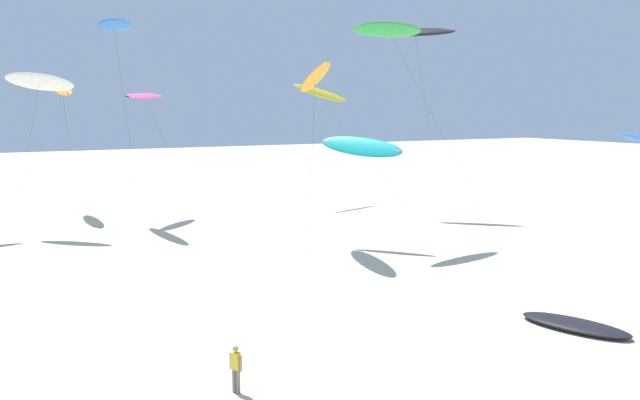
{
  "coord_description": "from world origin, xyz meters",
  "views": [
    {
      "loc": [
        -9.08,
        -2.46,
        9.41
      ],
      "look_at": [
        3.04,
        20.45,
        5.63
      ],
      "focal_mm": 34.96,
      "sensor_mm": 36.0,
      "label": 1
    }
  ],
  "objects_px": {
    "flying_kite_11": "(315,78)",
    "flying_kite_10": "(62,89)",
    "grounded_kite_1": "(575,325)",
    "person_near_right": "(236,367)",
    "flying_kite_1": "(361,147)",
    "flying_kite_5": "(39,82)",
    "flying_kite_0": "(321,93)",
    "flying_kite_9": "(415,32)",
    "flying_kite_2": "(144,96)",
    "flying_kite_3": "(389,30)",
    "flying_kite_6": "(114,25)"
  },
  "relations": [
    {
      "from": "flying_kite_2",
      "to": "flying_kite_11",
      "type": "bearing_deg",
      "value": -68.32
    },
    {
      "from": "flying_kite_3",
      "to": "grounded_kite_1",
      "type": "height_order",
      "value": "flying_kite_3"
    },
    {
      "from": "flying_kite_1",
      "to": "flying_kite_9",
      "type": "bearing_deg",
      "value": 39.82
    },
    {
      "from": "flying_kite_3",
      "to": "flying_kite_5",
      "type": "height_order",
      "value": "flying_kite_3"
    },
    {
      "from": "flying_kite_2",
      "to": "flying_kite_3",
      "type": "bearing_deg",
      "value": -55.92
    },
    {
      "from": "flying_kite_10",
      "to": "flying_kite_11",
      "type": "xyz_separation_m",
      "value": [
        13.11,
        -23.07,
        0.24
      ]
    },
    {
      "from": "flying_kite_6",
      "to": "grounded_kite_1",
      "type": "distance_m",
      "value": 40.46
    },
    {
      "from": "flying_kite_6",
      "to": "person_near_right",
      "type": "bearing_deg",
      "value": -94.37
    },
    {
      "from": "flying_kite_1",
      "to": "flying_kite_9",
      "type": "height_order",
      "value": "flying_kite_9"
    },
    {
      "from": "flying_kite_0",
      "to": "flying_kite_5",
      "type": "relative_size",
      "value": 0.98
    },
    {
      "from": "grounded_kite_1",
      "to": "flying_kite_2",
      "type": "bearing_deg",
      "value": 105.1
    },
    {
      "from": "flying_kite_9",
      "to": "flying_kite_5",
      "type": "bearing_deg",
      "value": 169.15
    },
    {
      "from": "flying_kite_11",
      "to": "flying_kite_10",
      "type": "bearing_deg",
      "value": 119.59
    },
    {
      "from": "person_near_right",
      "to": "flying_kite_0",
      "type": "bearing_deg",
      "value": 58.2
    },
    {
      "from": "flying_kite_10",
      "to": "grounded_kite_1",
      "type": "bearing_deg",
      "value": -69.23
    },
    {
      "from": "flying_kite_9",
      "to": "person_near_right",
      "type": "distance_m",
      "value": 40.72
    },
    {
      "from": "flying_kite_2",
      "to": "flying_kite_3",
      "type": "xyz_separation_m",
      "value": [
        12.46,
        -18.41,
        4.2
      ]
    },
    {
      "from": "grounded_kite_1",
      "to": "flying_kite_6",
      "type": "bearing_deg",
      "value": 109.64
    },
    {
      "from": "flying_kite_3",
      "to": "flying_kite_9",
      "type": "bearing_deg",
      "value": 45.91
    },
    {
      "from": "flying_kite_5",
      "to": "grounded_kite_1",
      "type": "xyz_separation_m",
      "value": [
        18.35,
        -33.53,
        -11.26
      ]
    },
    {
      "from": "flying_kite_3",
      "to": "person_near_right",
      "type": "bearing_deg",
      "value": -135.43
    },
    {
      "from": "flying_kite_1",
      "to": "flying_kite_9",
      "type": "relative_size",
      "value": 0.48
    },
    {
      "from": "flying_kite_5",
      "to": "flying_kite_10",
      "type": "xyz_separation_m",
      "value": [
        2.41,
        8.5,
        -0.25
      ]
    },
    {
      "from": "flying_kite_2",
      "to": "flying_kite_3",
      "type": "height_order",
      "value": "flying_kite_3"
    },
    {
      "from": "flying_kite_1",
      "to": "flying_kite_11",
      "type": "distance_m",
      "value": 5.66
    },
    {
      "from": "flying_kite_5",
      "to": "person_near_right",
      "type": "bearing_deg",
      "value": -84.3
    },
    {
      "from": "flying_kite_3",
      "to": "grounded_kite_1",
      "type": "bearing_deg",
      "value": -97.78
    },
    {
      "from": "flying_kite_0",
      "to": "flying_kite_10",
      "type": "relative_size",
      "value": 0.9
    },
    {
      "from": "flying_kite_6",
      "to": "flying_kite_5",
      "type": "bearing_deg",
      "value": -165.32
    },
    {
      "from": "flying_kite_0",
      "to": "flying_kite_2",
      "type": "bearing_deg",
      "value": -178.68
    },
    {
      "from": "flying_kite_2",
      "to": "flying_kite_10",
      "type": "distance_m",
      "value": 7.97
    },
    {
      "from": "flying_kite_10",
      "to": "grounded_kite_1",
      "type": "distance_m",
      "value": 46.28
    },
    {
      "from": "flying_kite_1",
      "to": "flying_kite_11",
      "type": "relative_size",
      "value": 0.63
    },
    {
      "from": "flying_kite_3",
      "to": "flying_kite_1",
      "type": "bearing_deg",
      "value": 175.64
    },
    {
      "from": "flying_kite_0",
      "to": "flying_kite_5",
      "type": "xyz_separation_m",
      "value": [
        -25.66,
        -3.7,
        0.46
      ]
    },
    {
      "from": "flying_kite_5",
      "to": "flying_kite_6",
      "type": "relative_size",
      "value": 0.74
    },
    {
      "from": "person_near_right",
      "to": "grounded_kite_1",
      "type": "bearing_deg",
      "value": -3.99
    },
    {
      "from": "flying_kite_10",
      "to": "person_near_right",
      "type": "height_order",
      "value": "flying_kite_10"
    },
    {
      "from": "flying_kite_10",
      "to": "flying_kite_9",
      "type": "bearing_deg",
      "value": -27.34
    },
    {
      "from": "flying_kite_11",
      "to": "grounded_kite_1",
      "type": "height_order",
      "value": "flying_kite_11"
    },
    {
      "from": "flying_kite_1",
      "to": "flying_kite_2",
      "type": "relative_size",
      "value": 0.72
    },
    {
      "from": "flying_kite_0",
      "to": "flying_kite_9",
      "type": "bearing_deg",
      "value": -65.58
    },
    {
      "from": "flying_kite_1",
      "to": "flying_kite_9",
      "type": "distance_m",
      "value": 17.08
    },
    {
      "from": "flying_kite_11",
      "to": "grounded_kite_1",
      "type": "xyz_separation_m",
      "value": [
        2.84,
        -18.95,
        -11.24
      ]
    },
    {
      "from": "flying_kite_1",
      "to": "flying_kite_11",
      "type": "bearing_deg",
      "value": 173.44
    },
    {
      "from": "flying_kite_5",
      "to": "flying_kite_11",
      "type": "relative_size",
      "value": 0.99
    },
    {
      "from": "flying_kite_11",
      "to": "grounded_kite_1",
      "type": "bearing_deg",
      "value": -81.49
    },
    {
      "from": "flying_kite_5",
      "to": "person_near_right",
      "type": "distance_m",
      "value": 34.29
    },
    {
      "from": "person_near_right",
      "to": "flying_kite_1",
      "type": "bearing_deg",
      "value": 48.23
    },
    {
      "from": "flying_kite_2",
      "to": "flying_kite_10",
      "type": "bearing_deg",
      "value": 139.07
    }
  ]
}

